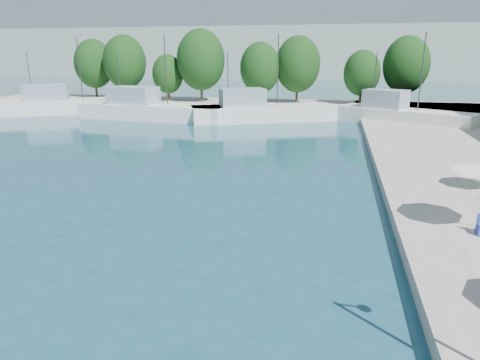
% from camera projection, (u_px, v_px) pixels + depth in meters
% --- Properties ---
extents(quay_far, '(90.00, 16.00, 0.60)m').
position_uv_depth(quay_far, '(258.00, 106.00, 62.79)').
color(quay_far, gray).
rests_on(quay_far, ground).
extents(hill_west, '(180.00, 40.00, 16.00)m').
position_uv_depth(hill_west, '(244.00, 53.00, 152.25)').
color(hill_west, '#929F92').
rests_on(hill_west, ground).
extents(hill_east, '(140.00, 40.00, 12.00)m').
position_uv_depth(hill_east, '(441.00, 58.00, 156.94)').
color(hill_east, '#929F92').
rests_on(hill_east, ground).
extents(trawler_01, '(17.88, 12.31, 10.20)m').
position_uv_depth(trawler_01, '(66.00, 105.00, 57.14)').
color(trawler_01, silver).
rests_on(trawler_01, ground).
extents(trawler_02, '(18.70, 6.52, 10.20)m').
position_uv_depth(trawler_02, '(151.00, 110.00, 52.00)').
color(trawler_02, white).
rests_on(trawler_02, ground).
extents(trawler_03, '(17.15, 10.82, 10.20)m').
position_uv_depth(trawler_03, '(260.00, 112.00, 50.44)').
color(trawler_03, silver).
rests_on(trawler_03, ground).
extents(trawler_04, '(14.61, 10.58, 10.20)m').
position_uv_depth(trawler_04, '(400.00, 116.00, 47.35)').
color(trawler_04, silver).
rests_on(trawler_04, ground).
extents(tree_01, '(6.39, 6.39, 9.46)m').
position_uv_depth(tree_01, '(94.00, 64.00, 71.33)').
color(tree_01, '#3F2B19').
rests_on(tree_01, quay_far).
extents(tree_02, '(6.77, 6.77, 10.02)m').
position_uv_depth(tree_02, '(125.00, 62.00, 68.48)').
color(tree_02, '#3F2B19').
rests_on(tree_02, quay_far).
extents(tree_03, '(4.75, 4.75, 7.03)m').
position_uv_depth(tree_03, '(168.00, 74.00, 65.79)').
color(tree_03, '#3F2B19').
rests_on(tree_03, quay_far).
extents(tree_04, '(7.22, 7.22, 10.69)m').
position_uv_depth(tree_04, '(201.00, 60.00, 64.19)').
color(tree_04, '#3F2B19').
rests_on(tree_04, quay_far).
extents(tree_05, '(5.93, 5.93, 8.77)m').
position_uv_depth(tree_05, '(260.00, 68.00, 62.53)').
color(tree_05, '#3F2B19').
rests_on(tree_05, quay_far).
extents(tree_06, '(6.52, 6.52, 9.65)m').
position_uv_depth(tree_06, '(298.00, 64.00, 62.59)').
color(tree_06, '#3F2B19').
rests_on(tree_06, quay_far).
extents(tree_07, '(5.15, 5.15, 7.62)m').
position_uv_depth(tree_07, '(362.00, 73.00, 60.85)').
color(tree_07, '#3F2B19').
rests_on(tree_07, quay_far).
extents(tree_08, '(6.47, 6.47, 9.58)m').
position_uv_depth(tree_08, '(406.00, 65.00, 60.94)').
color(tree_08, '#3F2B19').
rests_on(tree_08, quay_far).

